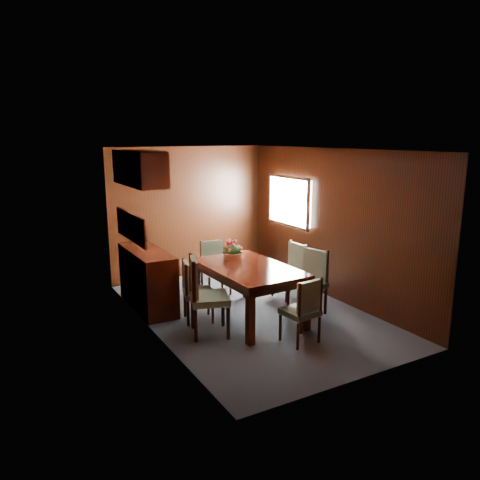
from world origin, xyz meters
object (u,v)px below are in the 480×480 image
chair_left_near (203,292)px  chair_right_near (311,278)px  sideboard (148,279)px  flower_centerpiece (233,249)px  chair_head (304,307)px  dining_table (248,274)px

chair_left_near → chair_right_near: size_ratio=1.10×
sideboard → flower_centerpiece: (1.13, -0.66, 0.47)m
chair_left_near → chair_head: 1.32m
chair_right_near → flower_centerpiece: (-0.90, 0.75, 0.38)m
sideboard → chair_right_near: size_ratio=1.44×
dining_table → chair_head: 1.10m
dining_table → chair_head: bearing=-82.3°
dining_table → chair_right_near: 0.96m
chair_right_near → chair_head: (-0.74, -0.81, -0.06)m
chair_right_near → chair_head: chair_right_near is taller
chair_head → flower_centerpiece: bearing=90.7°
sideboard → chair_left_near: 1.39m
chair_right_near → chair_left_near: bearing=73.0°
dining_table → sideboard: bearing=132.3°
dining_table → chair_head: chair_head is taller
sideboard → chair_head: (1.29, -2.22, 0.03)m
dining_table → chair_right_near: size_ratio=1.75×
chair_left_near → chair_head: bearing=66.9°
dining_table → chair_left_near: bearing=-167.9°
chair_right_near → chair_head: 1.10m
sideboard → chair_right_near: 2.47m
chair_head → dining_table: bearing=94.1°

